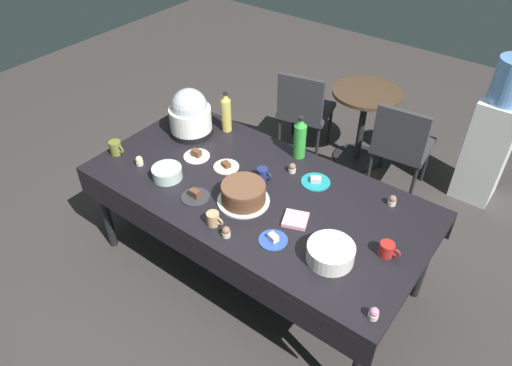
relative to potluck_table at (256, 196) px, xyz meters
name	(u,v)px	position (x,y,z in m)	size (l,w,h in m)	color
ground	(256,267)	(0.00, 0.00, -0.69)	(9.00, 9.00, 0.00)	#383330
potluck_table	(256,196)	(0.00, 0.00, 0.00)	(2.20, 1.10, 0.75)	black
frosted_layer_cake	(243,194)	(0.01, -0.14, 0.12)	(0.32, 0.32, 0.13)	silver
slow_cooker	(190,114)	(-0.77, 0.23, 0.22)	(0.32, 0.32, 0.35)	black
glass_salad_bowl	(167,173)	(-0.53, -0.25, 0.10)	(0.20, 0.20, 0.08)	#B2C6BC
ceramic_snack_bowl	(330,253)	(0.67, -0.23, 0.11)	(0.26, 0.26, 0.10)	silver
dessert_plate_cream	(226,166)	(-0.30, 0.06, 0.07)	(0.17, 0.17, 0.04)	beige
dessert_plate_charcoal	(195,196)	(-0.25, -0.29, 0.08)	(0.18, 0.18, 0.06)	#2D2D33
dessert_plate_cobalt	(273,239)	(0.35, -0.30, 0.07)	(0.17, 0.17, 0.04)	#2D4CB2
dessert_plate_teal	(316,181)	(0.27, 0.29, 0.07)	(0.19, 0.19, 0.04)	teal
dessert_plate_white	(197,155)	(-0.54, 0.03, 0.08)	(0.18, 0.18, 0.06)	white
cupcake_mint	(374,313)	(1.02, -0.43, 0.09)	(0.05, 0.05, 0.07)	beige
cupcake_cocoa	(292,168)	(0.08, 0.29, 0.09)	(0.05, 0.05, 0.07)	beige
cupcake_berry	(139,161)	(-0.78, -0.27, 0.09)	(0.05, 0.05, 0.07)	beige
cupcake_vanilla	(392,200)	(0.75, 0.38, 0.09)	(0.05, 0.05, 0.07)	beige
cupcake_lemon	(226,232)	(0.11, -0.43, 0.09)	(0.05, 0.05, 0.07)	beige
soda_bottle_lime_soda	(300,138)	(0.02, 0.47, 0.21)	(0.08, 0.08, 0.31)	green
soda_bottle_ginger_ale	(226,113)	(-0.59, 0.42, 0.21)	(0.07, 0.07, 0.32)	gold
coffee_mug_olive	(116,148)	(-1.01, -0.27, 0.11)	(0.12, 0.08, 0.10)	olive
coffee_mug_tan	(213,219)	(-0.01, -0.40, 0.10)	(0.11, 0.08, 0.08)	tan
coffee_mug_navy	(263,174)	(-0.03, 0.11, 0.10)	(0.11, 0.07, 0.08)	navy
coffee_mug_red	(387,249)	(0.90, -0.02, 0.10)	(0.12, 0.08, 0.08)	#B2231E
paper_napkin_stack	(296,220)	(0.36, -0.09, 0.07)	(0.14, 0.14, 0.02)	pink
maroon_chair_left	(304,108)	(-0.53, 1.44, -0.20)	(0.52, 0.52, 0.85)	#333338
maroon_chair_right	(401,143)	(0.41, 1.44, -0.20)	(0.48, 0.48, 0.85)	#333338
round_cafe_table	(364,113)	(-0.05, 1.66, -0.19)	(0.60, 0.60, 0.72)	#473323
water_cooler	(492,136)	(0.99, 1.81, -0.10)	(0.32, 0.32, 1.24)	silver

